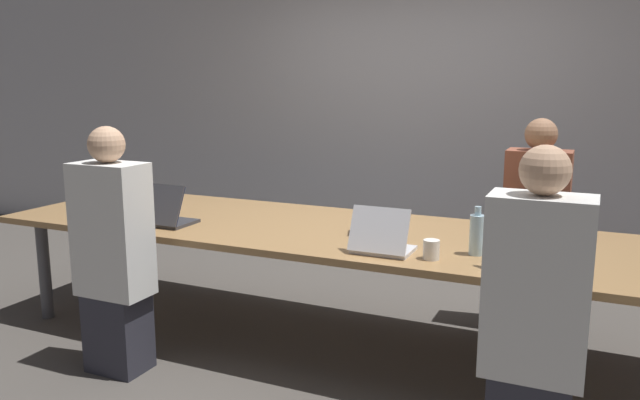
# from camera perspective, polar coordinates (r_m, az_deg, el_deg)

# --- Properties ---
(ground_plane) EXTENTS (24.00, 24.00, 0.00)m
(ground_plane) POSITION_cam_1_polar(r_m,az_deg,el_deg) (4.04, 0.77, -12.84)
(ground_plane) COLOR #4C4742
(curtain_wall) EXTENTS (12.00, 0.06, 2.80)m
(curtain_wall) POSITION_cam_1_polar(r_m,az_deg,el_deg) (5.48, 8.81, 8.37)
(curtain_wall) COLOR #ADADB2
(curtain_wall) RESTS_ON ground_plane
(conference_table) EXTENTS (4.27, 1.21, 0.74)m
(conference_table) POSITION_cam_1_polar(r_m,az_deg,el_deg) (3.82, 0.80, -3.32)
(conference_table) COLOR #9E7547
(conference_table) RESTS_ON ground_plane
(laptop_near_midright) EXTENTS (0.31, 0.25, 0.25)m
(laptop_near_midright) POSITION_cam_1_polar(r_m,az_deg,el_deg) (3.26, 5.63, -3.65)
(laptop_near_midright) COLOR silver
(laptop_near_midright) RESTS_ON conference_table
(cup_near_midright) EXTENTS (0.08, 0.08, 0.10)m
(cup_near_midright) POSITION_cam_1_polar(r_m,az_deg,el_deg) (3.19, 10.14, -4.49)
(cup_near_midright) COLOR white
(cup_near_midright) RESTS_ON conference_table
(laptop_near_left) EXTENTS (0.35, 0.27, 0.26)m
(laptop_near_left) POSITION_cam_1_polar(r_m,az_deg,el_deg) (4.00, -14.27, -1.18)
(laptop_near_left) COLOR #333338
(laptop_near_left) RESTS_ON conference_table
(person_near_left) EXTENTS (0.40, 0.24, 1.39)m
(person_near_left) POSITION_cam_1_polar(r_m,az_deg,el_deg) (3.65, -18.35, -4.87)
(person_near_left) COLOR #2D2D38
(person_near_left) RESTS_ON ground_plane
(laptop_far_right) EXTENTS (0.36, 0.23, 0.23)m
(laptop_far_right) POSITION_cam_1_polar(r_m,az_deg,el_deg) (3.92, 19.59, -1.84)
(laptop_far_right) COLOR #333338
(laptop_far_right) RESTS_ON conference_table
(person_far_right) EXTENTS (0.40, 0.24, 1.39)m
(person_far_right) POSITION_cam_1_polar(r_m,az_deg,el_deg) (4.31, 19.05, -2.50)
(person_far_right) COLOR #2D2D38
(person_far_right) RESTS_ON ground_plane
(cup_far_right) EXTENTS (0.09, 0.09, 0.09)m
(cup_far_right) POSITION_cam_1_polar(r_m,az_deg,el_deg) (3.90, 15.56, -2.00)
(cup_far_right) COLOR brown
(cup_far_right) RESTS_ON conference_table
(laptop_near_right) EXTENTS (0.31, 0.26, 0.26)m
(laptop_near_right) POSITION_cam_1_polar(r_m,az_deg,el_deg) (3.11, 18.38, -4.80)
(laptop_near_right) COLOR #B7B7BC
(laptop_near_right) RESTS_ON conference_table
(person_near_right) EXTENTS (0.40, 0.24, 1.38)m
(person_near_right) POSITION_cam_1_polar(r_m,az_deg,el_deg) (2.68, 19.03, -10.60)
(person_near_right) COLOR #2D2D38
(person_near_right) RESTS_ON ground_plane
(bottle_near_right) EXTENTS (0.08, 0.08, 0.25)m
(bottle_near_right) POSITION_cam_1_polar(r_m,az_deg,el_deg) (3.31, 14.15, -3.04)
(bottle_near_right) COLOR #ADD1E0
(bottle_near_right) RESTS_ON conference_table
(stapler) EXTENTS (0.09, 0.16, 0.05)m
(stapler) POSITION_cam_1_polar(r_m,az_deg,el_deg) (3.68, 3.17, -2.69)
(stapler) COLOR black
(stapler) RESTS_ON conference_table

